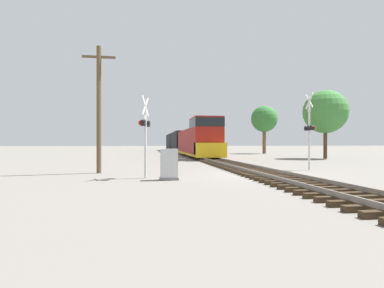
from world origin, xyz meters
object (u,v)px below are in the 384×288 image
Objects in this scene: crossing_signal_far at (310,129)px; utility_pole at (99,107)px; crossing_signal_near at (145,128)px; tree_far_right at (325,112)px; tree_mid_background at (264,119)px; relay_cabinet at (169,165)px; freight_train at (183,142)px.

crossing_signal_far is 0.67× the size of utility_pole.
utility_pole is at bearing -120.06° from crossing_signal_near.
utility_pole is 25.37m from tree_far_right.
crossing_signal_far is 0.60× the size of tree_mid_background.
crossing_signal_far reaches higher than relay_cabinet.
relay_cabinet is at bearing -97.44° from freight_train.
crossing_signal_far is 3.37× the size of relay_cabinet.
relay_cabinet is at bearing -45.08° from utility_pole.
crossing_signal_near is 2.77× the size of relay_cabinet.
freight_train reaches higher than crossing_signal_near.
crossing_signal_near is 0.52× the size of tree_far_right.
crossing_signal_near is 3.99m from utility_pole.
crossing_signal_far is at bearing 123.33° from crossing_signal_near.
crossing_signal_far is (3.98, -34.26, 0.62)m from freight_train.
tree_mid_background reaches higher than utility_pole.
tree_far_right reaches higher than crossing_signal_far.
tree_mid_background reaches higher than freight_train.
relay_cabinet is at bearing -137.57° from tree_far_right.
relay_cabinet is 0.20× the size of utility_pole.
tree_far_right is (13.18, -21.41, 3.14)m from freight_train.
freight_train is 6.67× the size of tree_far_right.
tree_far_right is at bearing -89.01° from tree_mid_background.
relay_cabinet is 5.95m from utility_pole.
tree_far_right is (21.77, 12.94, 1.42)m from utility_pole.
crossing_signal_near is at bearing -140.74° from tree_far_right.
crossing_signal_far is at bearing 22.67° from relay_cabinet.
utility_pole is at bearing -104.05° from freight_train.
crossing_signal_far is 30.88m from tree_mid_background.
utility_pole is 0.90× the size of tree_mid_background.
utility_pole reaches higher than crossing_signal_far.
freight_train is 37.62m from crossing_signal_near.
utility_pole is (-2.55, 2.78, 1.31)m from crossing_signal_near.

